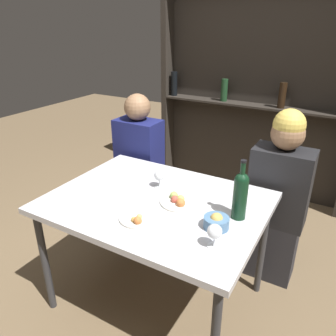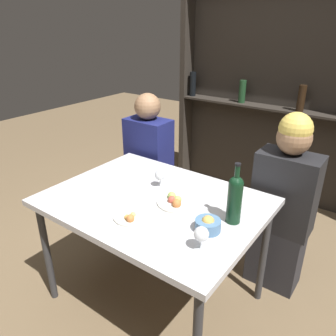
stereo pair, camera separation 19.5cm
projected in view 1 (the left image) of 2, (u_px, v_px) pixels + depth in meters
name	position (u px, v px, depth m)	size (l,w,h in m)	color
ground_plane	(158.00, 297.00, 2.21)	(10.00, 10.00, 0.00)	brown
dining_table	(156.00, 209.00, 1.93)	(1.24, 0.93, 0.76)	silver
wine_rack_wall	(255.00, 83.00, 3.20)	(1.96, 0.21, 2.30)	#28231E
wine_bottle	(240.00, 193.00, 1.68)	(0.08, 0.08, 0.33)	black
wine_glass_0	(159.00, 176.00, 2.02)	(0.07, 0.07, 0.11)	silver
wine_glass_1	(215.00, 232.00, 1.48)	(0.07, 0.07, 0.12)	silver
food_plate_0	(138.00, 218.00, 1.71)	(0.20, 0.20, 0.05)	silver
food_plate_1	(179.00, 201.00, 1.87)	(0.23, 0.23, 0.05)	silver
snack_bowl	(216.00, 222.00, 1.64)	(0.13, 0.13, 0.08)	#4C7299
seated_person_left	(140.00, 170.00, 2.72)	(0.36, 0.22, 1.21)	#26262B
seated_person_right	(277.00, 201.00, 2.20)	(0.38, 0.22, 1.23)	#26262B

